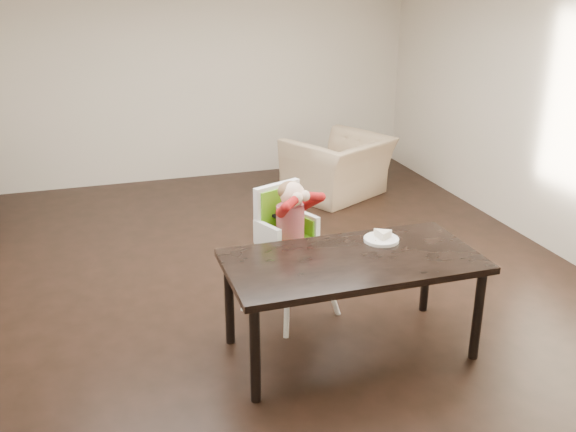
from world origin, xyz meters
name	(u,v)px	position (x,y,z in m)	size (l,w,h in m)	color
ground	(262,290)	(0.00, 0.00, 0.00)	(7.00, 7.00, 0.00)	black
room_walls	(259,78)	(0.00, 0.00, 1.86)	(6.02, 7.02, 2.71)	beige
dining_table	(353,268)	(0.36, -1.11, 0.67)	(1.80, 0.90, 0.75)	black
high_chair	(288,221)	(0.11, -0.42, 0.80)	(0.62, 0.62, 1.13)	white
plate	(382,237)	(0.69, -0.89, 0.78)	(0.30, 0.30, 0.08)	white
armchair	(338,157)	(1.58, 2.17, 0.50)	(1.14, 0.74, 0.99)	tan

